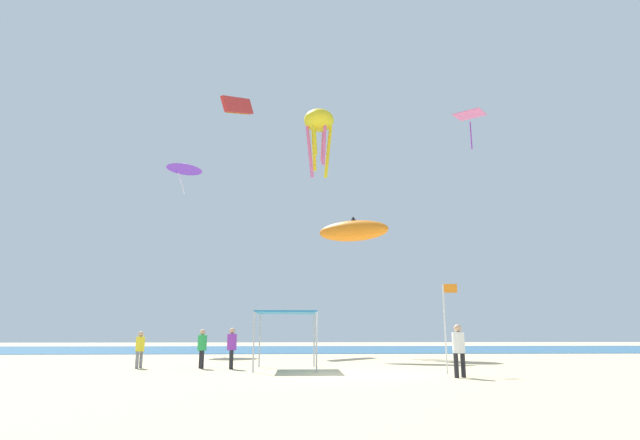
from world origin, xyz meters
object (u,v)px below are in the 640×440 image
Objects in this scene: canopy_tent at (286,315)px; person_near_tent at (459,346)px; kite_parafoil_red at (238,106)px; kite_octopus_yellow at (319,124)px; banner_flag at (446,319)px; kite_delta_purple at (185,167)px; person_leftmost at (202,345)px; person_rightmost at (232,345)px; person_central at (140,346)px; kite_inflatable_orange at (353,231)px; kite_diamond_pink at (470,116)px.

canopy_tent is 1.79× the size of person_near_tent.
kite_octopus_yellow is at bearing 76.02° from kite_parafoil_red.
banner_flag is 29.82m from kite_delta_purple.
banner_flag is (10.26, -3.16, 1.12)m from person_leftmost.
person_near_tent is 9.87m from person_rightmost.
person_leftmost is at bearing 127.30° from person_near_tent.
person_leftmost is 1.05× the size of person_central.
person_central is 23.33m from kite_delta_purple.
person_near_tent is 0.40× the size of kite_inflatable_orange.
person_central is (-6.61, 0.88, -1.40)m from canopy_tent.
person_rightmost is (1.37, -0.38, 0.04)m from person_leftmost.
person_leftmost is at bearing -118.81° from kite_diamond_pink.
banner_flag is 0.58× the size of kite_octopus_yellow.
kite_parafoil_red is 25.25m from kite_diamond_pink.
person_central is 0.46× the size of banner_flag.
kite_inflatable_orange is at bearing 57.13° from kite_parafoil_red.
kite_diamond_pink is at bearing 62.47° from banner_flag.
person_central is at bearing -123.14° from kite_inflatable_orange.
kite_diamond_pink is at bearing -89.63° from person_leftmost.
canopy_tent is at bearing -107.04° from person_rightmost.
kite_octopus_yellow is 12.14m from kite_delta_purple.
person_rightmost is 0.37× the size of kite_parafoil_red.
kite_inflatable_orange is at bearing -36.65° from person_central.
person_rightmost reaches higher than person_leftmost.
canopy_tent is at bearing 38.96° from kite_parafoil_red.
kite_octopus_yellow reaches higher than kite_diamond_pink.
person_rightmost is 25.23m from kite_octopus_yellow.
canopy_tent reaches higher than person_leftmost.
person_central is at bearing -122.86° from kite_diamond_pink.
kite_delta_purple is at bearing -6.45° from person_leftmost.
kite_delta_purple is (-15.83, 21.46, 13.35)m from banner_flag.
person_central is at bearing 165.37° from banner_flag.
person_rightmost is 12.23m from kite_inflatable_orange.
person_leftmost is 23.99m from kite_delta_purple.
kite_diamond_pink reaches higher than person_near_tent.
banner_flag reaches higher than canopy_tent.
kite_parafoil_red is at bearing -18.73° from person_leftmost.
person_central is 0.92× the size of person_rightmost.
person_central is 0.27× the size of kite_octopus_yellow.
kite_parafoil_red is 1.93× the size of kite_diamond_pink.
canopy_tent is 0.71× the size of kite_inflatable_orange.
banner_flag is at bearing 12.38° from kite_delta_purple.
person_rightmost is 24.61m from kite_delta_purple.
person_leftmost is at bearing 63.08° from person_rightmost.
canopy_tent is at bearing 21.46° from kite_octopus_yellow.
kite_delta_purple is at bearing 27.41° from person_central.
kite_delta_purple reaches higher than person_leftmost.
person_central is 14.57m from kite_inflatable_orange.
kite_inflatable_orange is 1.17× the size of kite_delta_purple.
kite_parafoil_red reaches higher than kite_octopus_yellow.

